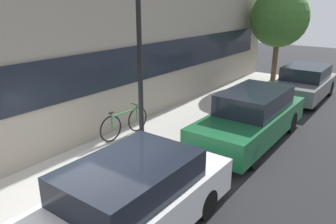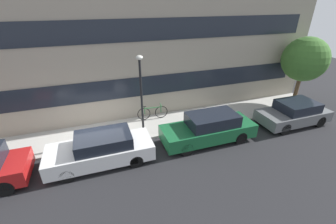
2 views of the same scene
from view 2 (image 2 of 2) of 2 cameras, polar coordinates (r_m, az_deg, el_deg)
name	(u,v)px [view 2 (image 2 of 2)]	position (r m, az deg, el deg)	size (l,w,h in m)	color
ground_plane	(100,149)	(11.26, -16.91, -8.92)	(56.00, 56.00, 0.00)	#232326
sidewalk_strip	(98,135)	(12.23, -17.31, -5.58)	(28.00, 2.38, 0.11)	#B2AFA8
rowhouse_facade	(83,41)	(12.26, -20.70, 16.56)	(28.00, 1.02, 9.02)	gray
parked_car_white	(101,149)	(10.01, -16.54, -9.05)	(4.36, 1.69, 1.38)	silver
parked_car_green	(209,128)	(11.14, 10.37, -4.06)	(4.58, 1.62, 1.47)	#195B33
parked_car_grey	(294,113)	(14.32, 29.33, -0.23)	(3.93, 1.73, 1.35)	slate
bicycle	(153,112)	(12.93, -3.90, -0.05)	(1.76, 0.44, 0.85)	black
street_tree	(305,59)	(16.36, 31.42, 11.33)	(2.68, 2.68, 4.29)	brown
lamp_post	(141,88)	(10.62, -6.88, 6.18)	(0.32, 0.32, 4.05)	black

